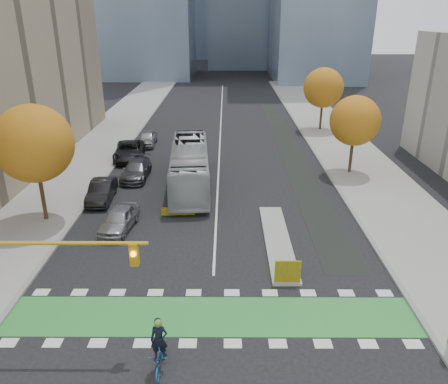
{
  "coord_description": "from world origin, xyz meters",
  "views": [
    {
      "loc": [
        0.68,
        -15.76,
        13.55
      ],
      "look_at": [
        0.56,
        10.04,
        3.0
      ],
      "focal_mm": 35.0,
      "sensor_mm": 36.0,
      "label": 1
    }
  ],
  "objects_px": {
    "bus": "(190,166)",
    "parked_car_b": "(102,191)",
    "tree_west": "(34,144)",
    "parked_car_d": "(129,151)",
    "hazard_board": "(288,272)",
    "parked_car_a": "(119,219)",
    "traffic_signal_west": "(14,266)",
    "cyclist": "(160,353)",
    "tree_east_near": "(355,121)",
    "parked_car_e": "(147,138)",
    "tree_east_far": "(323,88)",
    "parked_car_c": "(136,170)"
  },
  "relations": [
    {
      "from": "cyclist",
      "to": "tree_west",
      "type": "bearing_deg",
      "value": 126.02
    },
    {
      "from": "hazard_board",
      "to": "parked_car_b",
      "type": "relative_size",
      "value": 0.29
    },
    {
      "from": "tree_west",
      "to": "hazard_board",
      "type": "bearing_deg",
      "value": -25.99
    },
    {
      "from": "tree_east_near",
      "to": "tree_east_far",
      "type": "distance_m",
      "value": 16.01
    },
    {
      "from": "tree_east_far",
      "to": "parked_car_d",
      "type": "distance_m",
      "value": 24.93
    },
    {
      "from": "hazard_board",
      "to": "tree_west",
      "type": "bearing_deg",
      "value": 154.01
    },
    {
      "from": "parked_car_b",
      "to": "parked_car_d",
      "type": "xyz_separation_m",
      "value": [
        0.0,
        10.51,
        0.06
      ]
    },
    {
      "from": "bus",
      "to": "parked_car_d",
      "type": "bearing_deg",
      "value": 128.15
    },
    {
      "from": "traffic_signal_west",
      "to": "bus",
      "type": "relative_size",
      "value": 0.67
    },
    {
      "from": "cyclist",
      "to": "parked_car_e",
      "type": "height_order",
      "value": "cyclist"
    },
    {
      "from": "parked_car_b",
      "to": "parked_car_e",
      "type": "xyz_separation_m",
      "value": [
        0.95,
        15.51,
        -0.0
      ]
    },
    {
      "from": "cyclist",
      "to": "bus",
      "type": "bearing_deg",
      "value": 91.22
    },
    {
      "from": "tree_east_near",
      "to": "parked_car_a",
      "type": "bearing_deg",
      "value": -148.49
    },
    {
      "from": "parked_car_b",
      "to": "parked_car_c",
      "type": "xyz_separation_m",
      "value": [
        1.74,
        5.0,
        -0.02
      ]
    },
    {
      "from": "tree_east_far",
      "to": "parked_car_b",
      "type": "height_order",
      "value": "tree_east_far"
    },
    {
      "from": "parked_car_d",
      "to": "parked_car_e",
      "type": "relative_size",
      "value": 1.33
    },
    {
      "from": "cyclist",
      "to": "bus",
      "type": "relative_size",
      "value": 0.19
    },
    {
      "from": "parked_car_a",
      "to": "parked_car_c",
      "type": "height_order",
      "value": "parked_car_c"
    },
    {
      "from": "parked_car_a",
      "to": "parked_car_d",
      "type": "relative_size",
      "value": 0.73
    },
    {
      "from": "tree_east_near",
      "to": "parked_car_c",
      "type": "relative_size",
      "value": 1.34
    },
    {
      "from": "parked_car_a",
      "to": "parked_car_b",
      "type": "xyz_separation_m",
      "value": [
        -2.5,
        5.0,
        0.03
      ]
    },
    {
      "from": "hazard_board",
      "to": "parked_car_c",
      "type": "bearing_deg",
      "value": 124.39
    },
    {
      "from": "hazard_board",
      "to": "parked_car_c",
      "type": "height_order",
      "value": "parked_car_c"
    },
    {
      "from": "parked_car_d",
      "to": "parked_car_c",
      "type": "bearing_deg",
      "value": -78.92
    },
    {
      "from": "traffic_signal_west",
      "to": "cyclist",
      "type": "distance_m",
      "value": 6.9
    },
    {
      "from": "tree_west",
      "to": "bus",
      "type": "xyz_separation_m",
      "value": [
        9.66,
        6.76,
        -3.83
      ]
    },
    {
      "from": "parked_car_e",
      "to": "parked_car_c",
      "type": "bearing_deg",
      "value": -87.18
    },
    {
      "from": "parked_car_d",
      "to": "parked_car_e",
      "type": "height_order",
      "value": "parked_car_d"
    },
    {
      "from": "tree_east_near",
      "to": "parked_car_d",
      "type": "relative_size",
      "value": 1.16
    },
    {
      "from": "hazard_board",
      "to": "tree_east_far",
      "type": "relative_size",
      "value": 0.18
    },
    {
      "from": "tree_west",
      "to": "tree_east_near",
      "type": "distance_m",
      "value": 26.01
    },
    {
      "from": "cyclist",
      "to": "parked_car_b",
      "type": "xyz_separation_m",
      "value": [
        -7.02,
        17.56,
        -0.04
      ]
    },
    {
      "from": "hazard_board",
      "to": "cyclist",
      "type": "height_order",
      "value": "cyclist"
    },
    {
      "from": "tree_west",
      "to": "parked_car_d",
      "type": "height_order",
      "value": "tree_west"
    },
    {
      "from": "hazard_board",
      "to": "tree_east_near",
      "type": "bearing_deg",
      "value": 65.8
    },
    {
      "from": "hazard_board",
      "to": "parked_car_a",
      "type": "bearing_deg",
      "value": 148.4
    },
    {
      "from": "hazard_board",
      "to": "parked_car_a",
      "type": "xyz_separation_m",
      "value": [
        -10.5,
        6.46,
        -0.04
      ]
    },
    {
      "from": "traffic_signal_west",
      "to": "parked_car_b",
      "type": "relative_size",
      "value": 1.8
    },
    {
      "from": "parked_car_d",
      "to": "parked_car_a",
      "type": "bearing_deg",
      "value": -87.25
    },
    {
      "from": "traffic_signal_west",
      "to": "parked_car_a",
      "type": "height_order",
      "value": "traffic_signal_west"
    },
    {
      "from": "tree_east_far",
      "to": "bus",
      "type": "height_order",
      "value": "tree_east_far"
    },
    {
      "from": "hazard_board",
      "to": "parked_car_b",
      "type": "distance_m",
      "value": 17.33
    },
    {
      "from": "tree_east_near",
      "to": "traffic_signal_west",
      "type": "height_order",
      "value": "tree_east_near"
    },
    {
      "from": "traffic_signal_west",
      "to": "parked_car_d",
      "type": "xyz_separation_m",
      "value": [
        -1.07,
        26.68,
        -3.19
      ]
    },
    {
      "from": "bus",
      "to": "parked_car_b",
      "type": "distance_m",
      "value": 7.42
    },
    {
      "from": "tree_west",
      "to": "parked_car_d",
      "type": "relative_size",
      "value": 1.35
    },
    {
      "from": "traffic_signal_west",
      "to": "parked_car_e",
      "type": "xyz_separation_m",
      "value": [
        -0.12,
        31.68,
        -3.26
      ]
    },
    {
      "from": "cyclist",
      "to": "parked_car_c",
      "type": "distance_m",
      "value": 23.17
    },
    {
      "from": "hazard_board",
      "to": "parked_car_e",
      "type": "bearing_deg",
      "value": 114.07
    },
    {
      "from": "traffic_signal_west",
      "to": "parked_car_d",
      "type": "bearing_deg",
      "value": 92.3
    }
  ]
}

